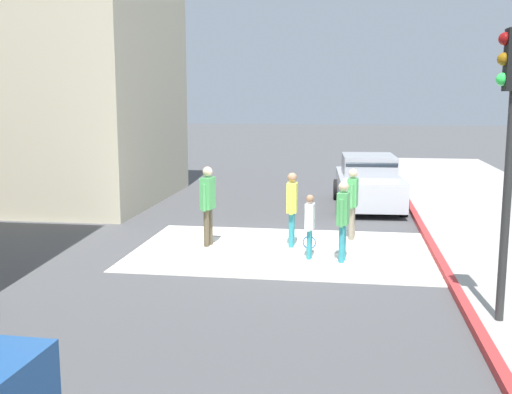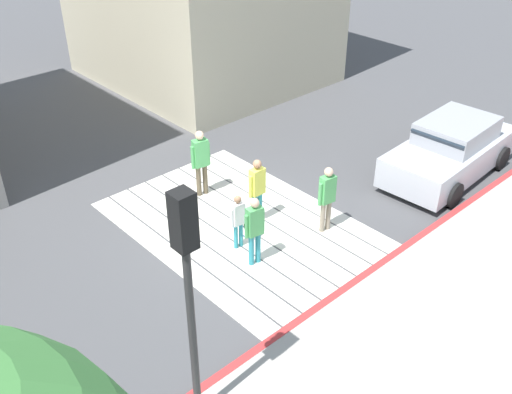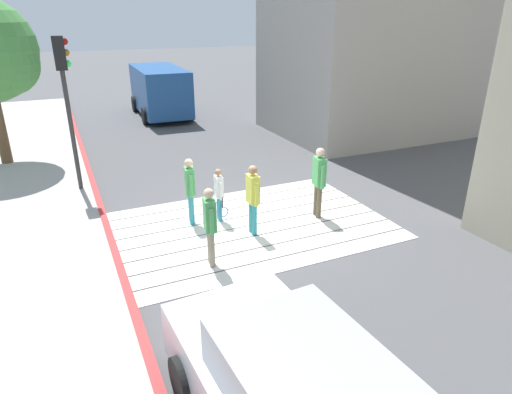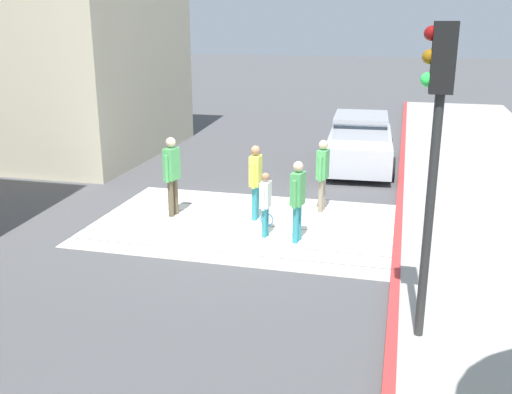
% 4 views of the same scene
% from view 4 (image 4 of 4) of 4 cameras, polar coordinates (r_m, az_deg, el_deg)
% --- Properties ---
extents(ground_plane, '(120.00, 120.00, 0.00)m').
position_cam_4_polar(ground_plane, '(12.65, -1.23, -2.70)').
color(ground_plane, '#4C4C4F').
extents(crosswalk_stripes, '(6.40, 4.35, 0.01)m').
position_cam_4_polar(crosswalk_stripes, '(12.65, -1.23, -2.68)').
color(crosswalk_stripes, silver).
rests_on(crosswalk_stripes, ground).
extents(curb_painted, '(0.16, 40.00, 0.13)m').
position_cam_4_polar(curb_painted, '(12.22, 13.65, -3.60)').
color(curb_painted, '#BC3333').
rests_on(curb_painted, ground).
extents(building_far_south, '(8.00, 7.03, 9.29)m').
position_cam_4_polar(building_far_south, '(20.76, -21.01, 16.99)').
color(building_far_south, beige).
rests_on(building_far_south, ground).
extents(car_parked_near_curb, '(2.17, 4.39, 1.57)m').
position_cam_4_polar(car_parked_near_curb, '(17.61, 10.09, 5.17)').
color(car_parked_near_curb, silver).
rests_on(car_parked_near_curb, ground).
extents(traffic_light_corner, '(0.39, 0.28, 4.24)m').
position_cam_4_polar(traffic_light_corner, '(7.55, 17.12, 6.90)').
color(traffic_light_corner, '#2D2D2D').
rests_on(traffic_light_corner, ground).
extents(pedestrian_adult_lead, '(0.22, 0.49, 1.67)m').
position_cam_4_polar(pedestrian_adult_lead, '(12.69, -0.04, 1.96)').
color(pedestrian_adult_lead, teal).
rests_on(pedestrian_adult_lead, ground).
extents(pedestrian_adult_trailing, '(0.26, 0.48, 1.65)m').
position_cam_4_polar(pedestrian_adult_trailing, '(11.41, 4.08, 0.12)').
color(pedestrian_adult_trailing, teal).
rests_on(pedestrian_adult_trailing, ground).
extents(pedestrian_adult_side, '(0.29, 0.52, 1.79)m').
position_cam_4_polar(pedestrian_adult_side, '(13.06, -8.20, 2.55)').
color(pedestrian_adult_side, brown).
rests_on(pedestrian_adult_side, ground).
extents(pedestrian_teen_behind, '(0.26, 0.49, 1.67)m').
position_cam_4_polar(pedestrian_teen_behind, '(13.32, 6.51, 2.58)').
color(pedestrian_teen_behind, gray).
rests_on(pedestrian_teen_behind, ground).
extents(pedestrian_child_with_racket, '(0.29, 0.42, 1.35)m').
position_cam_4_polar(pedestrian_child_with_racket, '(11.73, 0.94, -0.39)').
color(pedestrian_child_with_racket, teal).
rests_on(pedestrian_child_with_racket, ground).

